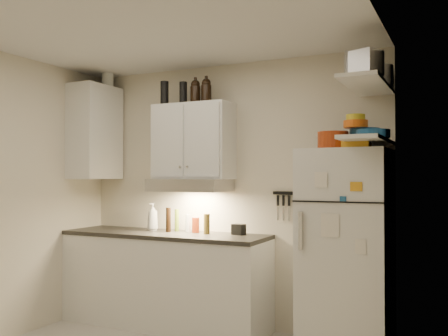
% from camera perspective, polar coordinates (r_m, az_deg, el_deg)
% --- Properties ---
extents(ceiling, '(3.20, 3.00, 0.02)m').
position_cam_1_polar(ceiling, '(3.86, -9.59, 16.13)').
color(ceiling, silver).
rests_on(ceiling, ground).
extents(back_wall, '(3.20, 0.02, 2.60)m').
position_cam_1_polar(back_wall, '(5.00, 0.47, -3.00)').
color(back_wall, beige).
rests_on(back_wall, ground).
extents(right_wall, '(0.02, 3.00, 2.60)m').
position_cam_1_polar(right_wall, '(3.05, 15.84, -4.23)').
color(right_wall, beige).
rests_on(right_wall, ground).
extents(base_cabinet, '(2.10, 0.60, 0.88)m').
position_cam_1_polar(base_cabinet, '(5.10, -6.81, -12.70)').
color(base_cabinet, white).
rests_on(base_cabinet, floor).
extents(countertop, '(2.10, 0.62, 0.04)m').
position_cam_1_polar(countertop, '(5.02, -6.79, -7.56)').
color(countertop, '#2B2925').
rests_on(countertop, base_cabinet).
extents(upper_cabinet, '(0.80, 0.33, 0.75)m').
position_cam_1_polar(upper_cabinet, '(4.99, -3.51, 3.03)').
color(upper_cabinet, white).
rests_on(upper_cabinet, back_wall).
extents(side_cabinet, '(0.33, 0.55, 1.00)m').
position_cam_1_polar(side_cabinet, '(5.54, -14.52, 3.96)').
color(side_cabinet, white).
rests_on(side_cabinet, left_wall).
extents(range_hood, '(0.76, 0.46, 0.12)m').
position_cam_1_polar(range_hood, '(4.92, -3.89, -1.98)').
color(range_hood, silver).
rests_on(range_hood, back_wall).
extents(fridge, '(0.70, 0.68, 1.70)m').
position_cam_1_polar(fridge, '(4.30, 13.81, -9.31)').
color(fridge, silver).
rests_on(fridge, floor).
extents(shelf_hi, '(0.30, 0.95, 0.03)m').
position_cam_1_polar(shelf_hi, '(4.15, 16.07, 9.11)').
color(shelf_hi, white).
rests_on(shelf_hi, right_wall).
extents(shelf_lo, '(0.30, 0.95, 0.03)m').
position_cam_1_polar(shelf_lo, '(4.10, 16.10, 3.04)').
color(shelf_lo, white).
rests_on(shelf_lo, right_wall).
extents(knife_strip, '(0.42, 0.02, 0.03)m').
position_cam_1_polar(knife_strip, '(4.72, 8.06, -2.87)').
color(knife_strip, black).
rests_on(knife_strip, back_wall).
extents(dutch_oven, '(0.29, 0.29, 0.15)m').
position_cam_1_polar(dutch_oven, '(4.25, 12.33, 3.06)').
color(dutch_oven, '#9E3412').
rests_on(dutch_oven, fridge).
extents(book_stack, '(0.22, 0.27, 0.09)m').
position_cam_1_polar(book_stack, '(4.06, 14.91, 2.83)').
color(book_stack, orange).
rests_on(book_stack, fridge).
extents(spice_jar, '(0.09, 0.09, 0.11)m').
position_cam_1_polar(spice_jar, '(4.16, 13.81, 2.93)').
color(spice_jar, silver).
rests_on(spice_jar, fridge).
extents(stock_pot, '(0.31, 0.31, 0.18)m').
position_cam_1_polar(stock_pot, '(4.42, 17.19, 9.87)').
color(stock_pot, silver).
rests_on(stock_pot, shelf_hi).
extents(tin_a, '(0.27, 0.25, 0.22)m').
position_cam_1_polar(tin_a, '(4.08, 15.19, 11.08)').
color(tin_a, '#AAAAAD').
rests_on(tin_a, shelf_hi).
extents(tin_b, '(0.25, 0.25, 0.19)m').
position_cam_1_polar(tin_b, '(3.90, 15.93, 11.38)').
color(tin_b, '#AAAAAD').
rests_on(tin_b, shelf_hi).
extents(bowl_teal, '(0.24, 0.24, 0.10)m').
position_cam_1_polar(bowl_teal, '(4.29, 15.78, 3.72)').
color(bowl_teal, '#184D84').
rests_on(bowl_teal, shelf_lo).
extents(bowl_orange, '(0.20, 0.20, 0.06)m').
position_cam_1_polar(bowl_orange, '(4.21, 14.81, 4.87)').
color(bowl_orange, orange).
rests_on(bowl_orange, bowl_teal).
extents(bowl_yellow, '(0.15, 0.15, 0.05)m').
position_cam_1_polar(bowl_yellow, '(4.21, 14.80, 5.60)').
color(bowl_yellow, gold).
rests_on(bowl_yellow, bowl_orange).
extents(plates, '(0.33, 0.33, 0.06)m').
position_cam_1_polar(plates, '(4.06, 16.68, 3.75)').
color(plates, '#184D84').
rests_on(plates, shelf_lo).
extents(growler_a, '(0.12, 0.12, 0.24)m').
position_cam_1_polar(growler_a, '(4.98, -3.28, 8.76)').
color(growler_a, black).
rests_on(growler_a, upper_cabinet).
extents(growler_b, '(0.13, 0.13, 0.24)m').
position_cam_1_polar(growler_b, '(4.92, -2.04, 8.89)').
color(growler_b, black).
rests_on(growler_b, upper_cabinet).
extents(thermos_a, '(0.08, 0.08, 0.22)m').
position_cam_1_polar(thermos_a, '(5.07, -4.68, 8.52)').
color(thermos_a, black).
rests_on(thermos_a, upper_cabinet).
extents(thermos_b, '(0.11, 0.11, 0.24)m').
position_cam_1_polar(thermos_b, '(5.13, -6.81, 8.49)').
color(thermos_b, black).
rests_on(thermos_b, upper_cabinet).
extents(side_jar, '(0.17, 0.17, 0.17)m').
position_cam_1_polar(side_jar, '(5.66, -13.17, 9.84)').
color(side_jar, silver).
rests_on(side_jar, side_cabinet).
extents(soap_bottle, '(0.13, 0.13, 0.31)m').
position_cam_1_polar(soap_bottle, '(5.21, -8.16, -5.37)').
color(soap_bottle, white).
rests_on(soap_bottle, countertop).
extents(pepper_mill, '(0.08, 0.08, 0.19)m').
position_cam_1_polar(pepper_mill, '(4.85, -1.99, -6.40)').
color(pepper_mill, brown).
rests_on(pepper_mill, countertop).
extents(oil_bottle, '(0.06, 0.06, 0.22)m').
position_cam_1_polar(oil_bottle, '(5.11, -5.41, -5.96)').
color(oil_bottle, '#58711C').
rests_on(oil_bottle, countertop).
extents(vinegar_bottle, '(0.06, 0.06, 0.25)m').
position_cam_1_polar(vinegar_bottle, '(5.05, -6.37, -5.89)').
color(vinegar_bottle, black).
rests_on(vinegar_bottle, countertop).
extents(clear_bottle, '(0.07, 0.07, 0.18)m').
position_cam_1_polar(clear_bottle, '(5.05, -4.11, -6.30)').
color(clear_bottle, silver).
rests_on(clear_bottle, countertop).
extents(red_jar, '(0.09, 0.09, 0.15)m').
position_cam_1_polar(red_jar, '(4.97, -3.26, -6.53)').
color(red_jar, '#9E3412').
rests_on(red_jar, countertop).
extents(caddy, '(0.13, 0.11, 0.10)m').
position_cam_1_polar(caddy, '(4.79, 1.68, -7.03)').
color(caddy, black).
rests_on(caddy, countertop).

